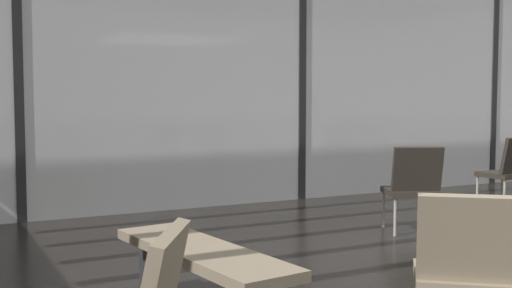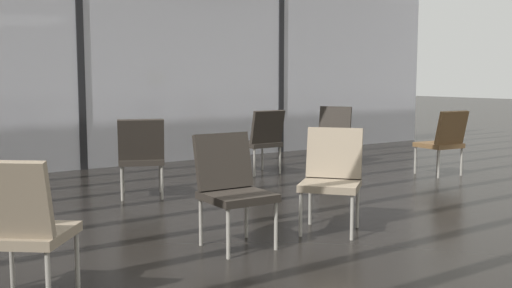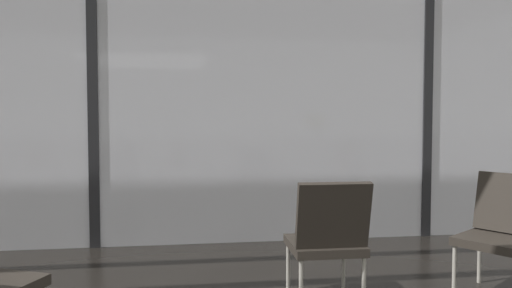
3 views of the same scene
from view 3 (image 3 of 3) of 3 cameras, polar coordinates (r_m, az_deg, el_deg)
glass_curtain_wall at (r=4.88m, az=-19.38°, el=7.25°), size 14.00×0.08×3.30m
window_mullion_1 at (r=4.88m, az=-19.38°, el=7.25°), size 0.10×0.12×3.30m
window_mullion_2 at (r=5.42m, az=20.20°, el=6.78°), size 0.10×0.12×3.30m
parked_airplane at (r=11.19m, az=-11.34°, el=5.97°), size 12.63×3.79×3.79m
lounge_chair_0 at (r=3.84m, az=28.11°, el=-8.98°), size 0.70×0.69×0.87m
lounge_chair_2 at (r=3.20m, az=8.83°, el=-11.00°), size 0.49×0.53×0.87m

